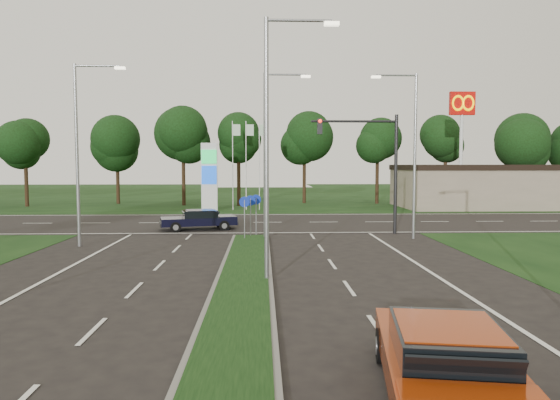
{
  "coord_description": "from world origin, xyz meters",
  "views": [
    {
      "loc": [
        0.65,
        -11.06,
        4.05
      ],
      "look_at": [
        1.6,
        15.42,
        2.2
      ],
      "focal_mm": 32.0,
      "sensor_mm": 36.0,
      "label": 1
    }
  ],
  "objects": [
    {
      "name": "streetlight_left_far",
      "position": [
        -8.3,
        14.0,
        5.08
      ],
      "size": [
        2.53,
        0.22,
        9.0
      ],
      "color": "gray",
      "rests_on": "ground"
    },
    {
      "name": "navy_sedan",
      "position": [
        -3.32,
        20.11,
        0.68
      ],
      "size": [
        4.91,
        2.91,
        1.26
      ],
      "rotation": [
        0.0,
        0.0,
        1.81
      ],
      "color": "black",
      "rests_on": "ground"
    },
    {
      "name": "verge_far",
      "position": [
        0.0,
        55.0,
        0.0
      ],
      "size": [
        160.0,
        50.0,
        0.02
      ],
      "primitive_type": "cube",
      "color": "black",
      "rests_on": "ground"
    },
    {
      "name": "cross_road",
      "position": [
        0.0,
        24.0,
        0.0
      ],
      "size": [
        160.0,
        12.0,
        0.02
      ],
      "primitive_type": "cube",
      "color": "black",
      "rests_on": "ground"
    },
    {
      "name": "mcdonalds_sign",
      "position": [
        18.0,
        31.97,
        7.99
      ],
      "size": [
        2.2,
        0.47,
        10.4
      ],
      "color": "silver",
      "rests_on": "ground"
    },
    {
      "name": "ground",
      "position": [
        0.0,
        0.0,
        0.0
      ],
      "size": [
        160.0,
        160.0,
        0.0
      ],
      "primitive_type": "plane",
      "color": "black",
      "rests_on": "ground"
    },
    {
      "name": "streetlight_median_far",
      "position": [
        1.0,
        16.0,
        5.08
      ],
      "size": [
        2.53,
        0.22,
        9.0
      ],
      "color": "gray",
      "rests_on": "ground"
    },
    {
      "name": "traffic_signal",
      "position": [
        7.19,
        18.0,
        4.65
      ],
      "size": [
        5.1,
        0.42,
        7.0
      ],
      "color": "black",
      "rests_on": "ground"
    },
    {
      "name": "treeline_far",
      "position": [
        0.1,
        39.93,
        6.83
      ],
      "size": [
        6.0,
        6.0,
        9.9
      ],
      "color": "black",
      "rests_on": "ground"
    },
    {
      "name": "commercial_building",
      "position": [
        22.0,
        36.0,
        2.0
      ],
      "size": [
        16.0,
        9.0,
        4.0
      ],
      "primitive_type": "cube",
      "color": "gray",
      "rests_on": "ground"
    },
    {
      "name": "streetlight_right_far",
      "position": [
        8.8,
        16.0,
        5.08
      ],
      "size": [
        2.53,
        0.22,
        9.0
      ],
      "rotation": [
        0.0,
        0.0,
        3.14
      ],
      "color": "gray",
      "rests_on": "ground"
    },
    {
      "name": "median_kerb",
      "position": [
        0.0,
        4.0,
        0.06
      ],
      "size": [
        2.0,
        26.0,
        0.12
      ],
      "primitive_type": "cube",
      "color": "slate",
      "rests_on": "ground"
    },
    {
      "name": "red_sedan",
      "position": [
        3.77,
        -2.92,
        0.74
      ],
      "size": [
        2.84,
        5.29,
        1.38
      ],
      "rotation": [
        0.0,
        0.0,
        -0.16
      ],
      "color": "#972C08",
      "rests_on": "ground"
    },
    {
      "name": "gas_pylon",
      "position": [
        -3.79,
        33.05,
        3.2
      ],
      "size": [
        5.8,
        1.26,
        8.0
      ],
      "color": "silver",
      "rests_on": "ground"
    },
    {
      "name": "streetlight_median_near",
      "position": [
        1.0,
        6.0,
        5.08
      ],
      "size": [
        2.53,
        0.22,
        9.0
      ],
      "color": "gray",
      "rests_on": "ground"
    },
    {
      "name": "median_signs",
      "position": [
        0.0,
        16.4,
        1.71
      ],
      "size": [
        1.16,
        1.76,
        2.38
      ],
      "color": "gray",
      "rests_on": "ground"
    }
  ]
}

